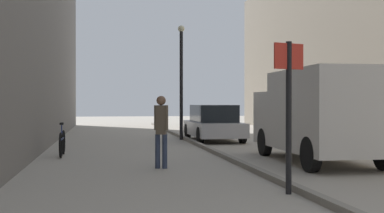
% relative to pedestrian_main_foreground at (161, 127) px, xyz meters
% --- Properties ---
extents(ground_plane, '(80.00, 80.00, 0.00)m').
position_rel_pedestrian_main_foreground_xyz_m(ground_plane, '(0.41, 2.74, -0.99)').
color(ground_plane, '#A8A093').
extents(kerb_strip, '(0.16, 40.00, 0.12)m').
position_rel_pedestrian_main_foreground_xyz_m(kerb_strip, '(1.99, 2.74, -0.93)').
color(kerb_strip, gray).
rests_on(kerb_strip, ground_plane).
extents(pedestrian_main_foreground, '(0.33, 0.25, 1.72)m').
position_rel_pedestrian_main_foreground_xyz_m(pedestrian_main_foreground, '(0.00, 0.00, 0.00)').
color(pedestrian_main_foreground, '#2D3851').
rests_on(pedestrian_main_foreground, ground_plane).
extents(delivery_van, '(2.11, 5.08, 2.38)m').
position_rel_pedestrian_main_foreground_xyz_m(delivery_van, '(4.15, 0.44, 0.28)').
color(delivery_van, silver).
rests_on(delivery_van, ground_plane).
extents(parked_car, '(1.85, 4.20, 1.45)m').
position_rel_pedestrian_main_foreground_xyz_m(parked_car, '(3.05, 8.01, -0.28)').
color(parked_car, '#B7B7BC').
rests_on(parked_car, ground_plane).
extents(street_sign_post, '(0.58, 0.20, 2.60)m').
position_rel_pedestrian_main_foreground_xyz_m(street_sign_post, '(1.77, -3.63, 0.55)').
color(street_sign_post, black).
rests_on(street_sign_post, ground_plane).
extents(lamp_post, '(0.28, 0.28, 4.76)m').
position_rel_pedestrian_main_foreground_xyz_m(lamp_post, '(1.84, 8.75, 1.73)').
color(lamp_post, black).
rests_on(lamp_post, ground_plane).
extents(bicycle_leaning, '(0.10, 1.77, 0.98)m').
position_rel_pedestrian_main_foreground_xyz_m(bicycle_leaning, '(-2.52, 3.15, -0.61)').
color(bicycle_leaning, black).
rests_on(bicycle_leaning, ground_plane).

